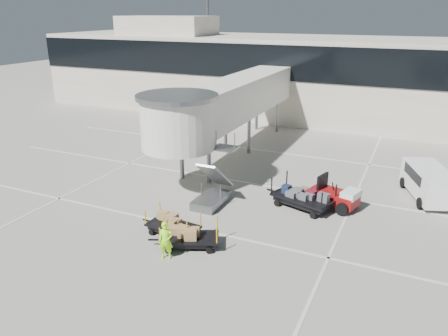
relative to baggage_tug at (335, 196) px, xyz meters
The scene contains 11 objects.
ground 9.23m from the baggage_tug, 123.97° to the right, with size 140.00×140.00×0.00m, color #9E9A8D.
lane_markings 6.09m from the baggage_tug, 163.70° to the left, with size 40.00×30.00×0.02m.
terminal 23.23m from the baggage_tug, 103.84° to the left, with size 64.00×12.11×15.20m.
jet_bridge 10.85m from the baggage_tug, 153.07° to the left, with size 5.70×20.40×6.03m.
baggage_tug is the anchor object (origin of this frame).
suitcase_cart 1.90m from the baggage_tug, 151.91° to the right, with size 4.23×2.63×1.63m.
box_cart_near 9.13m from the baggage_tug, 126.42° to the right, with size 3.32×2.32×1.30m.
box_cart_far 9.46m from the baggage_tug, 135.27° to the right, with size 3.28×1.55×1.27m.
ground_worker 10.45m from the baggage_tug, 123.81° to the right, with size 0.65×0.43×1.80m, color #9CFF1A.
minivan 6.02m from the baggage_tug, 37.87° to the left, with size 3.43×5.11×1.80m.
belt_loader 24.22m from the baggage_tug, 140.67° to the left, with size 4.16×2.91×1.89m.
Camera 1 is at (8.83, -15.58, 10.56)m, focal length 35.00 mm.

